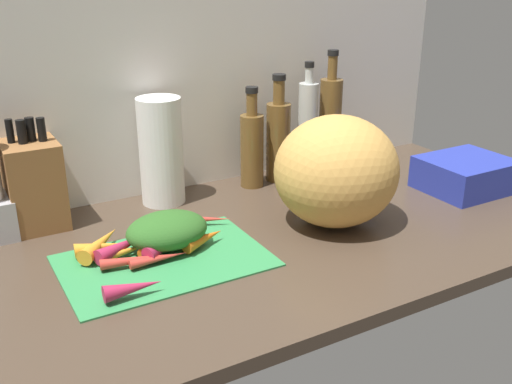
# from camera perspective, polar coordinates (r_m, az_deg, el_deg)

# --- Properties ---
(ground_plane) EXTENTS (1.70, 0.80, 0.03)m
(ground_plane) POSITION_cam_1_polar(r_m,az_deg,el_deg) (1.38, -0.28, -4.71)
(ground_plane) COLOR #47382B
(wall_back) EXTENTS (1.70, 0.03, 0.60)m
(wall_back) POSITION_cam_1_polar(r_m,az_deg,el_deg) (1.62, -7.13, 10.76)
(wall_back) COLOR silver
(wall_back) RESTS_ON ground_plane
(cutting_board) EXTENTS (0.43, 0.29, 0.01)m
(cutting_board) POSITION_cam_1_polar(r_m,az_deg,el_deg) (1.27, -8.84, -6.53)
(cutting_board) COLOR #338C4C
(cutting_board) RESTS_ON ground_plane
(carrot_0) EXTENTS (0.13, 0.03, 0.02)m
(carrot_0) POSITION_cam_1_polar(r_m,az_deg,el_deg) (1.25, -9.35, -6.38)
(carrot_0) COLOR red
(carrot_0) RESTS_ON cutting_board
(carrot_1) EXTENTS (0.18, 0.06, 0.02)m
(carrot_1) POSITION_cam_1_polar(r_m,az_deg,el_deg) (1.25, -10.86, -6.39)
(carrot_1) COLOR red
(carrot_1) RESTS_ON cutting_board
(carrot_2) EXTENTS (0.15, 0.12, 0.03)m
(carrot_2) POSITION_cam_1_polar(r_m,az_deg,el_deg) (1.33, -8.99, -4.45)
(carrot_2) COLOR orange
(carrot_2) RESTS_ON cutting_board
(carrot_3) EXTENTS (0.11, 0.05, 0.03)m
(carrot_3) POSITION_cam_1_polar(r_m,az_deg,el_deg) (1.31, -14.83, -5.17)
(carrot_3) COLOR orange
(carrot_3) RESTS_ON cutting_board
(carrot_4) EXTENTS (0.11, 0.04, 0.03)m
(carrot_4) POSITION_cam_1_polar(r_m,az_deg,el_deg) (1.14, -11.79, -9.07)
(carrot_4) COLOR #B2264C
(carrot_4) RESTS_ON cutting_board
(carrot_5) EXTENTS (0.14, 0.05, 0.02)m
(carrot_5) POSITION_cam_1_polar(r_m,az_deg,el_deg) (1.29, -12.33, -5.58)
(carrot_5) COLOR orange
(carrot_5) RESTS_ON cutting_board
(carrot_6) EXTENTS (0.11, 0.08, 0.03)m
(carrot_6) POSITION_cam_1_polar(r_m,az_deg,el_deg) (1.28, -8.88, -5.27)
(carrot_6) COLOR #B2264C
(carrot_6) RESTS_ON cutting_board
(carrot_7) EXTENTS (0.13, 0.13, 0.04)m
(carrot_7) POSITION_cam_1_polar(r_m,az_deg,el_deg) (1.32, -14.80, -4.78)
(carrot_7) COLOR orange
(carrot_7) RESTS_ON cutting_board
(carrot_8) EXTENTS (0.13, 0.08, 0.02)m
(carrot_8) POSITION_cam_1_polar(r_m,az_deg,el_deg) (1.41, -5.15, -2.65)
(carrot_8) COLOR red
(carrot_8) RESTS_ON cutting_board
(carrot_9) EXTENTS (0.15, 0.09, 0.03)m
(carrot_9) POSITION_cam_1_polar(r_m,az_deg,el_deg) (1.30, -12.60, -5.03)
(carrot_9) COLOR #B2264C
(carrot_9) RESTS_ON cutting_board
(carrot_10) EXTENTS (0.11, 0.07, 0.03)m
(carrot_10) POSITION_cam_1_polar(r_m,az_deg,el_deg) (1.31, -5.04, -4.49)
(carrot_10) COLOR orange
(carrot_10) RESTS_ON cutting_board
(carrot_greens_pile) EXTENTS (0.18, 0.14, 0.08)m
(carrot_greens_pile) POSITION_cam_1_polar(r_m,az_deg,el_deg) (1.30, -8.61, -3.68)
(carrot_greens_pile) COLOR #2D6023
(carrot_greens_pile) RESTS_ON cutting_board
(winter_squash) EXTENTS (0.30, 0.29, 0.27)m
(winter_squash) POSITION_cam_1_polar(r_m,az_deg,el_deg) (1.40, 7.77, 2.02)
(winter_squash) COLOR gold
(winter_squash) RESTS_ON ground_plane
(knife_block) EXTENTS (0.12, 0.14, 0.26)m
(knife_block) POSITION_cam_1_polar(r_m,az_deg,el_deg) (1.48, -20.70, 0.76)
(knife_block) COLOR brown
(knife_block) RESTS_ON ground_plane
(paper_towel_roll) EXTENTS (0.11, 0.11, 0.28)m
(paper_towel_roll) POSITION_cam_1_polar(r_m,az_deg,el_deg) (1.54, -9.17, 3.90)
(paper_towel_roll) COLOR white
(paper_towel_roll) RESTS_ON ground_plane
(bottle_0) EXTENTS (0.06, 0.06, 0.28)m
(bottle_0) POSITION_cam_1_polar(r_m,az_deg,el_deg) (1.64, -0.40, 4.36)
(bottle_0) COLOR brown
(bottle_0) RESTS_ON ground_plane
(bottle_1) EXTENTS (0.07, 0.07, 0.31)m
(bottle_1) POSITION_cam_1_polar(r_m,az_deg,el_deg) (1.69, 2.17, 5.22)
(bottle_1) COLOR brown
(bottle_1) RESTS_ON ground_plane
(bottle_2) EXTENTS (0.06, 0.06, 0.33)m
(bottle_2) POSITION_cam_1_polar(r_m,az_deg,el_deg) (1.72, 5.00, 6.18)
(bottle_2) COLOR silver
(bottle_2) RESTS_ON ground_plane
(bottle_3) EXTENTS (0.07, 0.07, 0.36)m
(bottle_3) POSITION_cam_1_polar(r_m,az_deg,el_deg) (1.77, 7.17, 6.65)
(bottle_3) COLOR brown
(bottle_3) RESTS_ON ground_plane
(dish_rack) EXTENTS (0.23, 0.20, 0.09)m
(dish_rack) POSITION_cam_1_polar(r_m,az_deg,el_deg) (1.73, 19.62, 1.62)
(dish_rack) COLOR #2838AD
(dish_rack) RESTS_ON ground_plane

